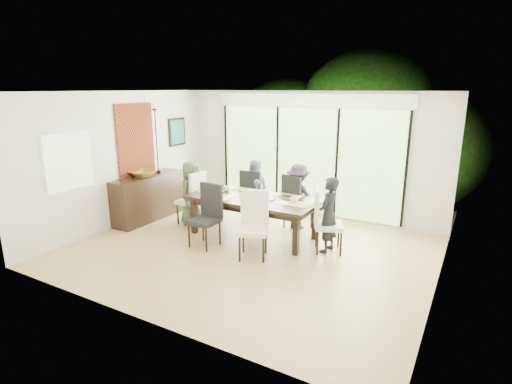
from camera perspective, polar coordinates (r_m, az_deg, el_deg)
The scene contains 62 objects.
floor at distance 7.06m, azimuth -1.02°, elevation -8.37°, with size 6.00×5.00×0.01m, color olive.
ceiling at distance 6.50m, azimuth -1.13°, elevation 14.21°, with size 6.00×5.00×0.01m, color white.
wall_back at distance 8.86m, azimuth 7.29°, elevation 5.41°, with size 6.00×0.02×2.70m, color silver.
wall_front at distance 4.74m, azimuth -16.79°, elevation -3.25°, with size 6.00×0.02×2.70m, color white.
wall_left at distance 8.56m, azimuth -18.72°, elevation 4.43°, with size 0.02×5.00×2.70m, color white.
wall_right at distance 5.76m, azimuth 25.61°, elevation -0.94°, with size 0.02×5.00×2.70m, color white.
glass_doors at distance 8.85m, azimuth 7.16°, elevation 4.42°, with size 4.20×0.02×2.30m, color #598C3F.
blinds_header at distance 8.71m, azimuth 7.41°, elevation 12.86°, with size 4.40×0.06×0.28m, color white.
mullion_a at distance 9.82m, azimuth -4.28°, elevation 5.51°, with size 0.05×0.04×2.30m, color black.
mullion_b at distance 9.13m, azimuth 3.07°, elevation 4.83°, with size 0.05×0.04×2.30m, color black.
mullion_c at distance 8.60m, azimuth 11.45°, elevation 3.95°, with size 0.05×0.04×2.30m, color black.
mullion_d at distance 8.28m, azimuth 20.66°, elevation 2.88°, with size 0.05×0.04×2.30m, color black.
side_window at distance 7.77m, azimuth -25.18°, elevation 3.96°, with size 0.02×0.90×1.00m, color #8CAD7F.
deck at distance 9.98m, azimuth 9.00°, elevation -1.85°, with size 6.00×1.80×0.10m, color #4F3721.
rail_top at distance 10.56m, azimuth 10.68°, elevation 2.36°, with size 6.00×0.08×0.06m, color brown.
foliage_left at distance 12.01m, azimuth 4.28°, elevation 8.34°, with size 3.20×3.20×3.20m, color #14380F.
foliage_mid at distance 11.79m, azimuth 15.44°, elevation 9.50°, with size 4.00×4.00×4.00m, color #14380F.
foliage_right at distance 10.75m, azimuth 23.49°, elevation 5.45°, with size 2.80×2.80×2.80m, color #14380F.
foliage_far at distance 12.75m, azimuth 11.80°, elevation 9.25°, with size 3.60×3.60×3.60m, color #14380F.
table_top at distance 7.48m, azimuth -0.41°, elevation -1.01°, with size 2.45×1.12×0.06m, color black.
table_apron at distance 7.51m, azimuth -0.41°, elevation -1.68°, with size 2.25×0.92×0.10m, color black.
table_leg_fl at distance 7.84m, azimuth -8.85°, elevation -3.37°, with size 0.09×0.09×0.71m, color black.
table_leg_fr at distance 6.77m, azimuth 5.73°, elevation -6.21°, with size 0.09×0.09×0.71m, color black.
table_leg_bl at distance 8.50m, azimuth -5.26°, elevation -1.83°, with size 0.09×0.09×0.71m, color black.
table_leg_br at distance 7.52m, azimuth 8.42°, elevation -4.14°, with size 0.09×0.09×0.71m, color black.
chair_left_end at distance 8.35m, azimuth -9.34°, elevation -0.76°, with size 0.47×0.47×1.12m, color beige, non-canonical shape.
chair_right_end at distance 6.94m, azimuth 10.41°, elevation -4.03°, with size 0.47×0.47×1.12m, color silver, non-canonical shape.
chair_far_left at distance 8.45m, azimuth -0.16°, elevation -0.38°, with size 0.47×0.47×1.12m, color black, non-canonical shape.
chair_far_right at distance 8.02m, azimuth 6.05°, elevation -1.30°, with size 0.47×0.47×1.12m, color black, non-canonical shape.
chair_near_left at distance 7.11m, azimuth -7.44°, elevation -3.46°, with size 0.47×0.47×1.12m, color black, non-canonical shape.
chair_near_right at distance 6.58m, azimuth -0.43°, elevation -4.83°, with size 0.47×0.47×1.12m, color white, non-canonical shape.
person_left_end at distance 8.32m, azimuth -9.26°, elevation -0.14°, with size 0.62×0.39×1.32m, color #404E34.
person_right_end at distance 6.91m, azimuth 10.29°, elevation -3.24°, with size 0.62×0.39×1.32m, color black.
person_far_left at distance 8.41m, azimuth -0.22°, elevation 0.23°, with size 0.62×0.39×1.32m, color slate.
person_far_right at distance 7.98m, azimuth 6.01°, elevation -0.66°, with size 0.62×0.39×1.32m, color #2C2233.
placemat_left at distance 7.98m, azimuth -6.32°, elevation 0.15°, with size 0.45×0.33×0.01m, color #AAC446.
placemat_right at distance 7.06m, azimuth 6.28°, elevation -1.77°, with size 0.45×0.33×0.01m, color #8CA33A.
placemat_far_l at distance 8.03m, azimuth -1.76°, elevation 0.33°, with size 0.45×0.33×0.01m, color #97B540.
placemat_far_r at distance 7.57m, azimuth 4.72°, elevation -0.60°, with size 0.45×0.33×0.01m, color #93A63B.
placemat_paper at distance 7.51m, azimuth -5.19°, elevation -0.73°, with size 0.45×0.33×0.01m, color white.
tablet_far_l at distance 7.93m, azimuth -1.33°, elevation 0.22°, with size 0.27×0.18×0.01m, color black.
tablet_far_r at distance 7.54m, azimuth 4.22°, elevation -0.58°, with size 0.25×0.17×0.01m, color black.
papers at distance 7.12m, azimuth 4.27°, elevation -1.60°, with size 0.31×0.22×0.00m, color white.
platter_base at distance 7.51m, azimuth -5.19°, elevation -0.62°, with size 0.27×0.27×0.02m, color white.
platter_snacks at distance 7.51m, azimuth -5.19°, elevation -0.48°, with size 0.20×0.20×0.01m, color orange.
vase at distance 7.47m, azimuth 0.12°, elevation -0.29°, with size 0.08×0.08×0.12m, color silver.
hyacinth_stems at distance 7.44m, azimuth 0.12°, elevation 0.62°, with size 0.04×0.04×0.16m, color #337226.
hyacinth_blooms at distance 7.42m, azimuth 0.12°, elevation 1.39°, with size 0.11×0.11×0.11m, color #4C44AA.
laptop at distance 7.84m, azimuth -6.16°, elevation -0.03°, with size 0.34×0.22×0.03m, color silver.
cup_a at distance 7.94m, azimuth -4.24°, elevation 0.48°, with size 0.13×0.13×0.10m, color white.
cup_b at distance 7.31m, azimuth 0.22°, elevation -0.76°, with size 0.10×0.10×0.09m, color white.
cup_c at distance 7.20m, azimuth 5.52°, elevation -1.06°, with size 0.13×0.13×0.10m, color white.
book at distance 7.40m, azimuth 1.46°, elevation -0.88°, with size 0.17×0.23×0.02m, color white.
sideboard at distance 8.85m, azimuth -15.12°, elevation -0.76°, with size 0.48×1.71×0.96m, color black.
bowl at distance 8.66m, azimuth -15.82°, elevation 2.55°, with size 0.51×0.51×0.12m, color brown.
candlestick_base at distance 8.98m, azimuth -13.77°, elevation 2.84°, with size 0.11×0.11×0.04m, color black.
candlestick_shaft at distance 8.87m, azimuth -14.03°, elevation 7.09°, with size 0.03×0.03×1.33m, color black.
candlestick_pan at distance 8.81m, azimuth -14.30°, elevation 11.36°, with size 0.11×0.11×0.03m, color black.
candle at distance 8.81m, azimuth -14.33°, elevation 11.77°, with size 0.04×0.04×0.11m, color silver.
tapestry at distance 8.75m, azimuth -16.78°, elevation 7.11°, with size 0.02×1.00×1.50m, color #9A3316.
art_frame at distance 9.68m, azimuth -11.22°, elevation 8.42°, with size 0.03×0.55×0.65m, color black.
art_canvas at distance 9.66m, azimuth -11.13°, elevation 8.42°, with size 0.01×0.45×0.55m, color #184F4D.
Camera 1 is at (3.32, -5.58, 2.76)m, focal length 28.00 mm.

